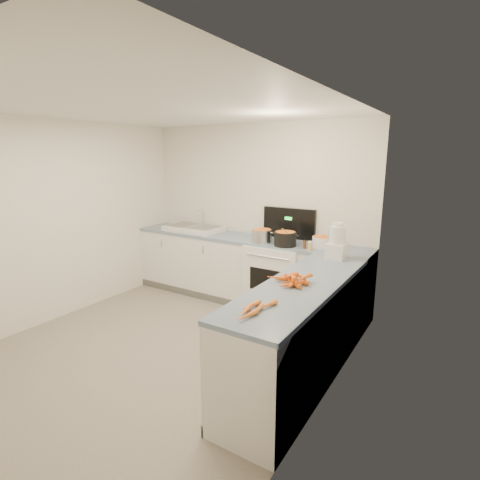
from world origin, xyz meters
The scene contains 19 objects.
floor centered at (0.00, 0.00, 0.00)m, with size 3.50×4.00×0.00m, color gray, non-canonical shape.
ceiling centered at (0.00, 0.00, 2.50)m, with size 3.50×4.00×0.00m, color silver, non-canonical shape.
wall_back centered at (0.00, 2.00, 1.25)m, with size 3.50×2.50×0.00m, color silver, non-canonical shape.
wall_left centered at (-1.75, 0.00, 1.25)m, with size 4.00×2.50×0.00m, color silver, non-canonical shape.
wall_right centered at (1.75, 0.00, 1.25)m, with size 4.00×2.50×0.00m, color silver, non-canonical shape.
counter_back centered at (0.00, 1.70, 0.47)m, with size 3.50×0.62×0.94m.
counter_right centered at (1.45, 0.30, 0.47)m, with size 0.62×2.20×0.94m.
stove centered at (0.55, 1.69, 0.47)m, with size 0.76×0.65×1.36m.
sink centered at (-0.90, 1.70, 0.98)m, with size 0.86×0.52×0.31m.
steel_pot centered at (0.37, 1.54, 1.02)m, with size 0.27×0.27×0.20m, color silver.
black_pot centered at (0.70, 1.53, 1.02)m, with size 0.28×0.28×0.20m, color black.
wooden_spoon centered at (0.70, 1.53, 1.13)m, with size 0.01×0.01×0.33m, color #AD7A47.
mixing_bowl centered at (1.15, 1.71, 1.01)m, with size 0.29×0.29×0.13m, color white.
extract_bottle centered at (0.97, 1.54, 0.99)m, with size 0.04×0.04×0.10m, color #593319.
spice_jar centered at (1.06, 1.47, 0.99)m, with size 0.06×0.06×0.10m, color #E5B266.
food_processor centered at (1.44, 1.30, 1.11)m, with size 0.20×0.25×0.40m.
carrot_pile centered at (1.38, 0.24, 0.98)m, with size 0.41×0.35×0.10m.
peeled_carrots centered at (1.40, -0.46, 0.96)m, with size 0.18×0.44×0.04m.
peelings centered at (-1.11, 1.69, 1.02)m, with size 0.23×0.22×0.01m.
Camera 1 is at (2.66, -2.68, 2.05)m, focal length 28.00 mm.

